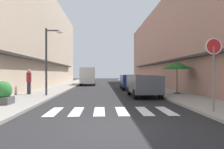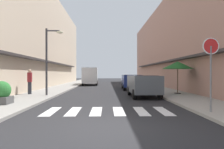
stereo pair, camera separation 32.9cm
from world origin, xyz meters
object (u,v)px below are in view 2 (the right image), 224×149
Objects in this scene: pedestrian_walking_near at (30,81)px; planter_corner at (1,93)px; delivery_van at (90,75)px; cafe_umbrella at (178,65)px; street_lamp at (50,54)px; parked_car_near at (143,84)px; round_street_sign at (211,55)px; parked_car_mid at (132,80)px.

planter_corner is at bearing -128.28° from pedestrian_walking_near.
delivery_van is 16.13m from cafe_umbrella.
pedestrian_walking_near is (-1.64, 0.81, -1.89)m from street_lamp.
parked_car_near is at bearing -50.93° from pedestrian_walking_near.
street_lamp is at bearing -69.25° from pedestrian_walking_near.
round_street_sign reaches higher than planter_corner.
planter_corner is (-1.22, -4.23, -2.29)m from street_lamp.
street_lamp is at bearing 73.86° from planter_corner.
cafe_umbrella is 2.12× the size of planter_corner.
parked_car_mid is at bearing -61.06° from delivery_van.
cafe_umbrella is at bearing -64.39° from parked_car_mid.
parked_car_near is at bearing 103.50° from round_street_sign.
street_lamp is (-6.37, -6.60, 2.03)m from parked_car_mid.
parked_car_mid is 9.39m from street_lamp.
pedestrian_walking_near is at bearing 172.03° from parked_car_near.
parked_car_mid reaches higher than planter_corner.
street_lamp is at bearing -133.95° from parked_car_mid.
pedestrian_walking_near reaches higher than parked_car_near.
parked_car_near is at bearing -155.92° from cafe_umbrella.
planter_corner is (-10.32, -5.14, -1.54)m from cafe_umbrella.
street_lamp is at bearing -96.11° from delivery_van.
street_lamp reaches higher than planter_corner.
round_street_sign reaches higher than parked_car_mid.
cafe_umbrella is 10.79m from pedestrian_walking_near.
cafe_umbrella is (2.73, 1.22, 1.28)m from parked_car_near.
parked_car_mid is at bearing -7.05° from pedestrian_walking_near.
round_street_sign is at bearing -81.02° from pedestrian_walking_near.
parked_car_near reaches higher than planter_corner.
pedestrian_walking_near is (-8.00, -5.79, 0.14)m from parked_car_mid.
street_lamp reaches higher than round_street_sign.
delivery_van is at bearing 83.89° from street_lamp.
parked_car_mid is 1.47× the size of round_street_sign.
round_street_sign is 0.63× the size of street_lamp.
delivery_van is at bearing 81.65° from planter_corner.
delivery_van is 19.63m from planter_corner.
planter_corner is (-7.59, -10.83, -0.26)m from parked_car_mid.
cafe_umbrella is (9.09, 0.91, -0.75)m from street_lamp.
round_street_sign is 1.21× the size of cafe_umbrella.
delivery_van is at bearing 34.26° from pedestrian_walking_near.
cafe_umbrella reaches higher than parked_car_near.
pedestrian_walking_near is at bearing -179.47° from cafe_umbrella.
parked_car_near is 8.55m from planter_corner.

